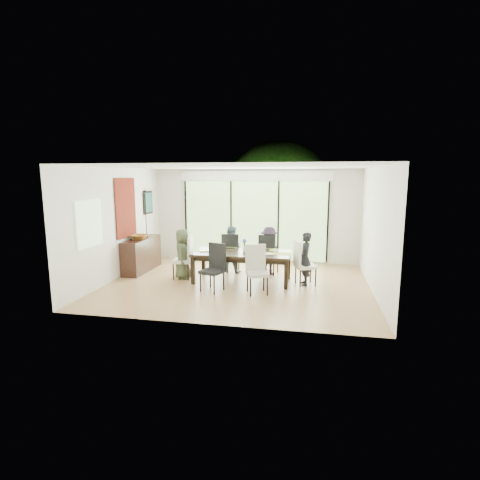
% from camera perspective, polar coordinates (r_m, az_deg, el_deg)
% --- Properties ---
extents(floor, '(6.00, 5.00, 0.01)m').
position_cam_1_polar(floor, '(8.84, -0.31, -6.70)').
color(floor, '#8D5F38').
rests_on(floor, ground).
extents(ceiling, '(6.00, 5.00, 0.01)m').
position_cam_1_polar(ceiling, '(8.48, -0.33, 11.14)').
color(ceiling, white).
rests_on(ceiling, wall_back).
extents(wall_back, '(6.00, 0.02, 2.70)m').
position_cam_1_polar(wall_back, '(11.01, 2.25, 3.74)').
color(wall_back, silver).
rests_on(wall_back, floor).
extents(wall_front, '(6.00, 0.02, 2.70)m').
position_cam_1_polar(wall_front, '(6.15, -4.93, -1.03)').
color(wall_front, silver).
rests_on(wall_front, floor).
extents(wall_left, '(0.02, 5.00, 2.70)m').
position_cam_1_polar(wall_left, '(9.61, -18.23, 2.39)').
color(wall_left, white).
rests_on(wall_left, floor).
extents(wall_right, '(0.02, 5.00, 2.70)m').
position_cam_1_polar(wall_right, '(8.50, 20.01, 1.40)').
color(wall_right, silver).
rests_on(wall_right, floor).
extents(glass_doors, '(4.20, 0.02, 2.30)m').
position_cam_1_polar(glass_doors, '(10.99, 2.22, 2.94)').
color(glass_doors, '#598C3F').
rests_on(glass_doors, wall_back).
extents(blinds_header, '(4.40, 0.06, 0.28)m').
position_cam_1_polar(blinds_header, '(10.90, 2.25, 9.73)').
color(blinds_header, white).
rests_on(blinds_header, wall_back).
extents(mullion_a, '(0.05, 0.04, 2.30)m').
position_cam_1_polar(mullion_a, '(11.49, -8.21, 3.14)').
color(mullion_a, black).
rests_on(mullion_a, wall_back).
extents(mullion_b, '(0.05, 0.04, 2.30)m').
position_cam_1_polar(mullion_b, '(11.11, -1.37, 3.01)').
color(mullion_b, black).
rests_on(mullion_b, wall_back).
extents(mullion_c, '(0.05, 0.04, 2.30)m').
position_cam_1_polar(mullion_c, '(10.89, 5.85, 2.84)').
color(mullion_c, black).
rests_on(mullion_c, wall_back).
extents(mullion_d, '(0.05, 0.04, 2.30)m').
position_cam_1_polar(mullion_d, '(10.86, 13.24, 2.61)').
color(mullion_d, black).
rests_on(mullion_d, wall_back).
extents(side_window, '(0.02, 0.90, 1.00)m').
position_cam_1_polar(side_window, '(8.55, -21.94, 2.34)').
color(side_window, '#8CAD7F').
rests_on(side_window, wall_left).
extents(deck, '(6.00, 1.80, 0.10)m').
position_cam_1_polar(deck, '(12.10, 2.86, -2.44)').
color(deck, '#523423').
rests_on(deck, ground).
extents(rail_top, '(6.00, 0.08, 0.06)m').
position_cam_1_polar(rail_top, '(12.77, 3.39, 0.93)').
color(rail_top, '#553324').
rests_on(rail_top, deck).
extents(foliage_left, '(3.20, 3.20, 3.20)m').
position_cam_1_polar(foliage_left, '(13.99, -3.37, 5.36)').
color(foliage_left, '#14380F').
rests_on(foliage_left, ground).
extents(foliage_mid, '(4.00, 4.00, 4.00)m').
position_cam_1_polar(foliage_mid, '(14.19, 5.93, 6.84)').
color(foliage_mid, '#14380F').
rests_on(foliage_mid, ground).
extents(foliage_right, '(2.80, 2.80, 2.80)m').
position_cam_1_polar(foliage_right, '(13.38, 13.29, 4.15)').
color(foliage_right, '#14380F').
rests_on(foliage_right, ground).
extents(foliage_far, '(3.60, 3.60, 3.60)m').
position_cam_1_polar(foliage_far, '(15.01, 2.33, 6.35)').
color(foliage_far, '#14380F').
rests_on(foliage_far, ground).
extents(table_top, '(2.29, 1.05, 0.06)m').
position_cam_1_polar(table_top, '(8.87, 0.30, -2.05)').
color(table_top, black).
rests_on(table_top, floor).
extents(table_apron, '(2.10, 0.86, 0.10)m').
position_cam_1_polar(table_apron, '(8.88, 0.30, -2.59)').
color(table_apron, black).
rests_on(table_apron, floor).
extents(table_leg_fl, '(0.09, 0.09, 0.66)m').
position_cam_1_polar(table_leg_fl, '(8.81, -7.17, -4.59)').
color(table_leg_fl, black).
rests_on(table_leg_fl, floor).
extents(table_leg_fr, '(0.09, 0.09, 0.66)m').
position_cam_1_polar(table_leg_fr, '(8.40, 7.03, -5.29)').
color(table_leg_fr, black).
rests_on(table_leg_fr, floor).
extents(table_leg_bl, '(0.09, 0.09, 0.66)m').
position_cam_1_polar(table_leg_bl, '(9.60, -5.58, -3.36)').
color(table_leg_bl, black).
rests_on(table_leg_bl, floor).
extents(table_leg_br, '(0.09, 0.09, 0.66)m').
position_cam_1_polar(table_leg_br, '(9.23, 7.41, -3.93)').
color(table_leg_br, black).
rests_on(table_leg_br, floor).
extents(chair_left_end, '(0.49, 0.49, 1.05)m').
position_cam_1_polar(chair_left_end, '(9.29, -8.84, -2.64)').
color(chair_left_end, white).
rests_on(chair_left_end, floor).
extents(chair_right_end, '(0.56, 0.56, 1.05)m').
position_cam_1_polar(chair_right_end, '(8.75, 10.01, -3.43)').
color(chair_right_end, white).
rests_on(chair_right_end, floor).
extents(chair_far_left, '(0.47, 0.47, 1.05)m').
position_cam_1_polar(chair_far_left, '(9.80, -1.36, -1.88)').
color(chair_far_left, black).
rests_on(chair_far_left, floor).
extents(chair_far_right, '(0.51, 0.51, 1.05)m').
position_cam_1_polar(chair_far_right, '(9.64, 4.46, -2.10)').
color(chair_far_right, black).
rests_on(chair_far_right, floor).
extents(chair_near_left, '(0.56, 0.56, 1.05)m').
position_cam_1_polar(chair_near_left, '(8.19, -4.29, -4.23)').
color(chair_near_left, black).
rests_on(chair_near_left, floor).
extents(chair_near_right, '(0.56, 0.56, 1.05)m').
position_cam_1_polar(chair_near_right, '(7.99, 2.67, -4.57)').
color(chair_near_right, beige).
rests_on(chair_near_right, floor).
extents(person_left_end, '(0.40, 0.60, 1.23)m').
position_cam_1_polar(person_left_end, '(9.27, -8.74, -2.10)').
color(person_left_end, '#434D33').
rests_on(person_left_end, floor).
extents(person_right_end, '(0.47, 0.63, 1.23)m').
position_cam_1_polar(person_right_end, '(8.73, 9.89, -2.85)').
color(person_right_end, black).
rests_on(person_right_end, floor).
extents(person_far_left, '(0.64, 0.48, 1.23)m').
position_cam_1_polar(person_far_left, '(9.77, -1.39, -1.38)').
color(person_far_left, slate).
rests_on(person_far_left, floor).
extents(person_far_right, '(0.64, 0.48, 1.23)m').
position_cam_1_polar(person_far_right, '(9.61, 4.45, -1.60)').
color(person_far_right, '#2B2030').
rests_on(person_far_right, floor).
extents(placemat_left, '(0.42, 0.31, 0.01)m').
position_cam_1_polar(placemat_left, '(9.08, -5.60, -1.61)').
color(placemat_left, '#93BE44').
rests_on(placemat_left, table_top).
extents(placemat_right, '(0.42, 0.31, 0.01)m').
position_cam_1_polar(placemat_right, '(8.74, 6.44, -2.07)').
color(placemat_right, '#A9BC43').
rests_on(placemat_right, table_top).
extents(placemat_far_l, '(0.42, 0.31, 0.01)m').
position_cam_1_polar(placemat_far_l, '(9.34, -1.96, -1.26)').
color(placemat_far_l, '#8FAE3E').
rests_on(placemat_far_l, table_top).
extents(placemat_far_r, '(0.42, 0.31, 0.01)m').
position_cam_1_polar(placemat_far_r, '(9.17, 4.15, -1.48)').
color(placemat_far_r, '#96AC3D').
rests_on(placemat_far_r, table_top).
extents(placemat_paper, '(0.42, 0.31, 0.01)m').
position_cam_1_polar(placemat_paper, '(8.69, -3.64, -2.09)').
color(placemat_paper, white).
rests_on(placemat_paper, table_top).
extents(tablet_far_l, '(0.25, 0.17, 0.01)m').
position_cam_1_polar(tablet_far_l, '(9.26, -1.42, -1.29)').
color(tablet_far_l, black).
rests_on(tablet_far_l, table_top).
extents(tablet_far_r, '(0.23, 0.16, 0.01)m').
position_cam_1_polar(tablet_far_r, '(9.12, 3.80, -1.48)').
color(tablet_far_r, black).
rests_on(tablet_far_r, table_top).
extents(papers, '(0.29, 0.21, 0.00)m').
position_cam_1_polar(papers, '(8.71, 4.77, -2.09)').
color(papers, white).
rests_on(papers, table_top).
extents(platter_base, '(0.25, 0.25, 0.02)m').
position_cam_1_polar(platter_base, '(8.69, -3.64, -2.00)').
color(platter_base, white).
rests_on(platter_base, table_top).
extents(platter_snacks, '(0.19, 0.19, 0.01)m').
position_cam_1_polar(platter_snacks, '(8.69, -3.64, -1.89)').
color(platter_snacks, orange).
rests_on(platter_snacks, table_top).
extents(vase, '(0.08, 0.08, 0.11)m').
position_cam_1_polar(vase, '(8.89, 0.68, -1.45)').
color(vase, silver).
rests_on(vase, table_top).
extents(hyacinth_stems, '(0.04, 0.04, 0.15)m').
position_cam_1_polar(hyacinth_stems, '(8.87, 0.68, -0.73)').
color(hyacinth_stems, '#337226').
rests_on(hyacinth_stems, table_top).
extents(hyacinth_blooms, '(0.10, 0.10, 0.10)m').
position_cam_1_polar(hyacinth_blooms, '(8.85, 0.68, -0.12)').
color(hyacinth_blooms, '#4A62B9').
rests_on(hyacinth_blooms, table_top).
extents(laptop, '(0.37, 0.31, 0.02)m').
position_cam_1_polar(laptop, '(8.96, -5.17, -1.70)').
color(laptop, silver).
rests_on(laptop, table_top).
extents(cup_a, '(0.17, 0.17, 0.09)m').
position_cam_1_polar(cup_a, '(9.15, -3.84, -1.23)').
color(cup_a, white).
rests_on(cup_a, table_top).
extents(cup_b, '(0.12, 0.12, 0.09)m').
position_cam_1_polar(cup_b, '(8.73, 1.15, -1.75)').
color(cup_b, white).
rests_on(cup_b, table_top).
extents(cup_c, '(0.17, 0.17, 0.09)m').
position_cam_1_polar(cup_c, '(8.84, 5.53, -1.64)').
color(cup_c, white).
rests_on(cup_c, table_top).
extents(book, '(0.19, 0.23, 0.02)m').
position_cam_1_polar(book, '(8.87, 1.95, -1.81)').
color(book, white).
rests_on(book, table_top).
extents(sideboard, '(0.44, 1.55, 0.87)m').
position_cam_1_polar(sideboard, '(10.29, -14.74, -2.15)').
color(sideboard, black).
rests_on(sideboard, floor).
extents(bowl, '(0.46, 0.46, 0.11)m').
position_cam_1_polar(bowl, '(10.11, -15.10, 0.46)').
color(bowl, brown).
rests_on(bowl, sideboard).
extents(candlestick_base, '(0.10, 0.10, 0.04)m').
position_cam_1_polar(candlestick_base, '(10.52, -14.02, 0.65)').
color(candlestick_base, black).
rests_on(candlestick_base, sideboard).
extents(candlestick_shaft, '(0.02, 0.02, 1.21)m').
position_cam_1_polar(candlestick_shaft, '(10.44, -14.16, 3.96)').
color(candlestick_shaft, black).
rests_on(candlestick_shaft, sideboard).
extents(candlestick_pan, '(0.10, 0.10, 0.03)m').
position_cam_1_polar(candlestick_pan, '(10.40, -14.30, 7.25)').
color(candlestick_pan, black).
rests_on(candlestick_pan, sideboard).
extents(candle, '(0.03, 0.03, 0.10)m').
position_cam_1_polar(candle, '(10.40, -14.31, 7.57)').
color(candle, silver).
rests_on(candle, sideboard).
extents(tapestry, '(0.02, 1.00, 1.50)m').
position_cam_1_polar(tapestry, '(9.90, -17.00, 4.69)').
color(tapestry, maroon).
rests_on(tapestry, wall_left).
extents(art_frame, '(0.03, 0.55, 0.65)m').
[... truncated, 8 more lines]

